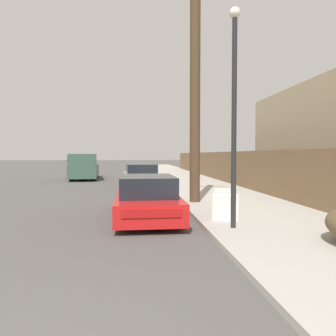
# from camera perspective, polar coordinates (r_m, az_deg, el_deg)

# --- Properties ---
(sidewalk_curb) EXTENTS (4.20, 63.00, 0.12)m
(sidewalk_curb) POSITION_cam_1_polar(r_m,az_deg,el_deg) (25.94, 2.61, -1.61)
(sidewalk_curb) COLOR #ADA89E
(sidewalk_curb) RESTS_ON ground
(discarded_fridge) EXTENTS (1.10, 1.81, 0.70)m
(discarded_fridge) POSITION_cam_1_polar(r_m,az_deg,el_deg) (9.57, 9.93, -6.06)
(discarded_fridge) COLOR white
(discarded_fridge) RESTS_ON sidewalk_curb
(parked_sports_car_red) EXTENTS (1.82, 4.75, 1.25)m
(parked_sports_car_red) POSITION_cam_1_polar(r_m,az_deg,el_deg) (9.68, -3.74, -5.26)
(parked_sports_car_red) COLOR red
(parked_sports_car_red) RESTS_ON ground
(car_parked_mid) EXTENTS (2.12, 4.53, 1.33)m
(car_parked_mid) POSITION_cam_1_polar(r_m,az_deg,el_deg) (18.47, -4.74, -1.48)
(car_parked_mid) COLOR gray
(car_parked_mid) RESTS_ON ground
(pickup_truck) EXTENTS (2.33, 5.85, 1.90)m
(pickup_truck) POSITION_cam_1_polar(r_m,az_deg,el_deg) (25.04, -14.40, 0.19)
(pickup_truck) COLOR #385647
(pickup_truck) RESTS_ON ground
(utility_pole) EXTENTS (1.80, 0.38, 8.53)m
(utility_pole) POSITION_cam_1_polar(r_m,az_deg,el_deg) (12.30, 4.73, 14.55)
(utility_pole) COLOR #4C3826
(utility_pole) RESTS_ON sidewalk_curb
(street_lamp) EXTENTS (0.26, 0.26, 5.14)m
(street_lamp) POSITION_cam_1_polar(r_m,az_deg,el_deg) (7.95, 11.45, 11.16)
(street_lamp) COLOR #232326
(street_lamp) RESTS_ON sidewalk_curb
(wooden_fence) EXTENTS (0.08, 40.08, 1.91)m
(wooden_fence) POSITION_cam_1_polar(r_m,az_deg,el_deg) (21.70, 9.53, 0.27)
(wooden_fence) COLOR brown
(wooden_fence) RESTS_ON sidewalk_curb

